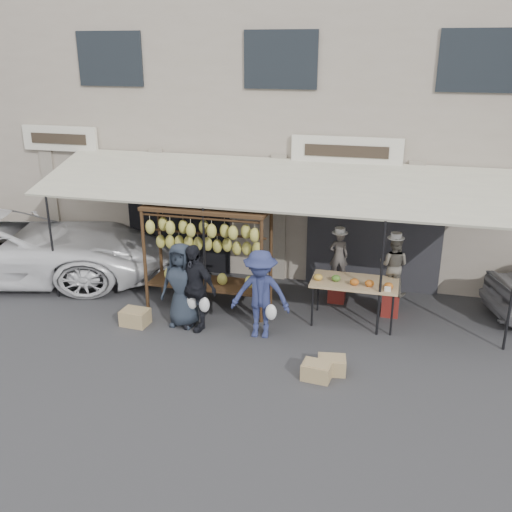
{
  "coord_description": "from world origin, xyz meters",
  "views": [
    {
      "loc": [
        2.76,
        -9.0,
        5.24
      ],
      "look_at": [
        0.01,
        1.4,
        1.3
      ],
      "focal_mm": 40.0,
      "sensor_mm": 36.0,
      "label": 1
    }
  ],
  "objects_px": {
    "vendor_left": "(339,256)",
    "crate_near_b": "(332,365)",
    "customer_mid": "(194,287)",
    "vendor_right": "(394,265)",
    "customer_right": "(260,294)",
    "crate_near_a": "(317,371)",
    "customer_left": "(182,285)",
    "banana_rack": "(206,238)",
    "produce_table": "(354,283)",
    "crate_far": "(135,317)"
  },
  "relations": [
    {
      "from": "vendor_left",
      "to": "crate_near_b",
      "type": "relative_size",
      "value": 2.35
    },
    {
      "from": "customer_mid",
      "to": "vendor_right",
      "type": "bearing_deg",
      "value": 40.19
    },
    {
      "from": "customer_right",
      "to": "customer_mid",
      "type": "bearing_deg",
      "value": 176.23
    },
    {
      "from": "vendor_left",
      "to": "crate_near_a",
      "type": "distance_m",
      "value": 3.34
    },
    {
      "from": "customer_right",
      "to": "vendor_right",
      "type": "bearing_deg",
      "value": 29.65
    },
    {
      "from": "customer_left",
      "to": "customer_mid",
      "type": "xyz_separation_m",
      "value": [
        0.28,
        -0.07,
        0.01
      ]
    },
    {
      "from": "banana_rack",
      "to": "customer_right",
      "type": "relative_size",
      "value": 1.49
    },
    {
      "from": "vendor_right",
      "to": "customer_left",
      "type": "xyz_separation_m",
      "value": [
        -3.99,
        -1.51,
        -0.24
      ]
    },
    {
      "from": "vendor_left",
      "to": "customer_left",
      "type": "bearing_deg",
      "value": 21.22
    },
    {
      "from": "vendor_right",
      "to": "crate_near_a",
      "type": "height_order",
      "value": "vendor_right"
    },
    {
      "from": "customer_mid",
      "to": "customer_right",
      "type": "height_order",
      "value": "same"
    },
    {
      "from": "produce_table",
      "to": "customer_right",
      "type": "height_order",
      "value": "customer_right"
    },
    {
      "from": "vendor_left",
      "to": "customer_right",
      "type": "height_order",
      "value": "customer_right"
    },
    {
      "from": "customer_mid",
      "to": "banana_rack",
      "type": "bearing_deg",
      "value": 109.97
    },
    {
      "from": "vendor_left",
      "to": "customer_mid",
      "type": "bearing_deg",
      "value": 25.01
    },
    {
      "from": "vendor_left",
      "to": "produce_table",
      "type": "bearing_deg",
      "value": 101.26
    },
    {
      "from": "vendor_right",
      "to": "crate_near_b",
      "type": "bearing_deg",
      "value": 83.94
    },
    {
      "from": "vendor_left",
      "to": "crate_near_a",
      "type": "relative_size",
      "value": 2.32
    },
    {
      "from": "customer_mid",
      "to": "crate_near_a",
      "type": "bearing_deg",
      "value": -7.94
    },
    {
      "from": "vendor_left",
      "to": "crate_far",
      "type": "height_order",
      "value": "vendor_left"
    },
    {
      "from": "banana_rack",
      "to": "crate_near_b",
      "type": "height_order",
      "value": "banana_rack"
    },
    {
      "from": "customer_right",
      "to": "crate_near_a",
      "type": "height_order",
      "value": "customer_right"
    },
    {
      "from": "produce_table",
      "to": "vendor_left",
      "type": "xyz_separation_m",
      "value": [
        -0.44,
        0.98,
        0.19
      ]
    },
    {
      "from": "customer_left",
      "to": "vendor_left",
      "type": "bearing_deg",
      "value": 37.67
    },
    {
      "from": "produce_table",
      "to": "vendor_right",
      "type": "bearing_deg",
      "value": 38.62
    },
    {
      "from": "customer_mid",
      "to": "crate_near_a",
      "type": "relative_size",
      "value": 3.65
    },
    {
      "from": "banana_rack",
      "to": "customer_right",
      "type": "distance_m",
      "value": 1.8
    },
    {
      "from": "vendor_left",
      "to": "customer_mid",
      "type": "relative_size",
      "value": 0.63
    },
    {
      "from": "customer_mid",
      "to": "crate_near_b",
      "type": "distance_m",
      "value": 3.09
    },
    {
      "from": "customer_mid",
      "to": "crate_near_b",
      "type": "bearing_deg",
      "value": -1.73
    },
    {
      "from": "produce_table",
      "to": "vendor_right",
      "type": "xyz_separation_m",
      "value": [
        0.72,
        0.57,
        0.23
      ]
    },
    {
      "from": "produce_table",
      "to": "customer_left",
      "type": "bearing_deg",
      "value": -164.02
    },
    {
      "from": "vendor_left",
      "to": "customer_left",
      "type": "height_order",
      "value": "customer_left"
    },
    {
      "from": "produce_table",
      "to": "crate_far",
      "type": "relative_size",
      "value": 3.22
    },
    {
      "from": "vendor_right",
      "to": "produce_table",
      "type": "bearing_deg",
      "value": 51.3
    },
    {
      "from": "vendor_right",
      "to": "crate_near_a",
      "type": "xyz_separation_m",
      "value": [
        -1.08,
        -2.81,
        -0.96
      ]
    },
    {
      "from": "produce_table",
      "to": "customer_left",
      "type": "relative_size",
      "value": 0.99
    },
    {
      "from": "banana_rack",
      "to": "vendor_left",
      "type": "bearing_deg",
      "value": 22.27
    },
    {
      "from": "vendor_right",
      "to": "crate_far",
      "type": "distance_m",
      "value": 5.31
    },
    {
      "from": "vendor_right",
      "to": "customer_left",
      "type": "bearing_deg",
      "value": 33.42
    },
    {
      "from": "banana_rack",
      "to": "vendor_right",
      "type": "distance_m",
      "value": 3.84
    },
    {
      "from": "customer_mid",
      "to": "crate_far",
      "type": "height_order",
      "value": "customer_mid"
    },
    {
      "from": "vendor_left",
      "to": "crate_near_b",
      "type": "height_order",
      "value": "vendor_left"
    },
    {
      "from": "customer_left",
      "to": "customer_right",
      "type": "distance_m",
      "value": 1.61
    },
    {
      "from": "customer_mid",
      "to": "crate_near_a",
      "type": "xyz_separation_m",
      "value": [
        2.63,
        -1.23,
        -0.73
      ]
    },
    {
      "from": "vendor_left",
      "to": "crate_far",
      "type": "distance_m",
      "value": 4.43
    },
    {
      "from": "produce_table",
      "to": "customer_mid",
      "type": "height_order",
      "value": "customer_mid"
    },
    {
      "from": "customer_left",
      "to": "customer_right",
      "type": "xyz_separation_m",
      "value": [
        1.61,
        -0.07,
        0.01
      ]
    },
    {
      "from": "produce_table",
      "to": "customer_right",
      "type": "xyz_separation_m",
      "value": [
        -1.66,
        -1.0,
        0.0
      ]
    },
    {
      "from": "customer_left",
      "to": "crate_near_a",
      "type": "distance_m",
      "value": 3.26
    }
  ]
}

